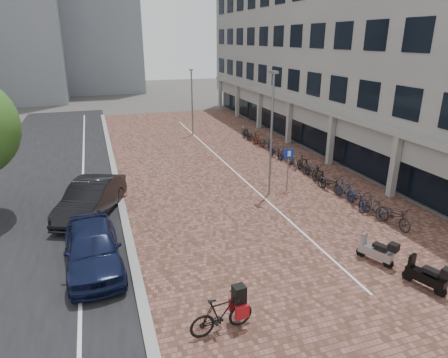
# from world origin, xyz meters

# --- Properties ---
(ground) EXTENTS (140.00, 140.00, 0.00)m
(ground) POSITION_xyz_m (0.00, 0.00, 0.00)
(ground) COLOR #474442
(ground) RESTS_ON ground
(plaza_brick) EXTENTS (14.50, 42.00, 0.04)m
(plaza_brick) POSITION_xyz_m (2.00, 12.00, 0.01)
(plaza_brick) COLOR brown
(plaza_brick) RESTS_ON ground
(street_asphalt) EXTENTS (8.00, 50.00, 0.03)m
(street_asphalt) POSITION_xyz_m (-9.00, 12.00, 0.01)
(street_asphalt) COLOR black
(street_asphalt) RESTS_ON ground
(curb) EXTENTS (0.35, 42.00, 0.14)m
(curb) POSITION_xyz_m (-5.10, 12.00, 0.07)
(curb) COLOR gray
(curb) RESTS_ON ground
(lane_line) EXTENTS (0.12, 44.00, 0.00)m
(lane_line) POSITION_xyz_m (-7.00, 12.00, 0.02)
(lane_line) COLOR white
(lane_line) RESTS_ON street_asphalt
(parking_line) EXTENTS (0.10, 30.00, 0.00)m
(parking_line) POSITION_xyz_m (2.20, 12.00, 0.04)
(parking_line) COLOR white
(parking_line) RESTS_ON plaza_brick
(office_building) EXTENTS (8.40, 40.00, 15.00)m
(office_building) POSITION_xyz_m (12.97, 16.00, 8.44)
(office_building) COLOR gray
(office_building) RESTS_ON ground
(car_navy) EXTENTS (2.21, 4.96, 1.66)m
(car_navy) POSITION_xyz_m (-6.50, 1.71, 0.83)
(car_navy) COLOR #0E1534
(car_navy) RESTS_ON ground
(car_dark) EXTENTS (3.67, 5.42, 1.69)m
(car_dark) POSITION_xyz_m (-6.50, 6.60, 0.85)
(car_dark) COLOR black
(car_dark) RESTS_ON ground
(hero_bike) EXTENTS (2.02, 0.77, 1.39)m
(hero_bike) POSITION_xyz_m (-3.06, -3.01, 0.62)
(hero_bike) COLOR black
(hero_bike) RESTS_ON ground
(scooter_front) EXTENTS (1.05, 1.61, 1.06)m
(scooter_front) POSITION_xyz_m (3.63, -1.30, 0.53)
(scooter_front) COLOR gray
(scooter_front) RESTS_ON ground
(scooter_mid) EXTENTS (0.97, 1.65, 1.08)m
(scooter_mid) POSITION_xyz_m (4.14, -3.21, 0.54)
(scooter_mid) COLOR black
(scooter_mid) RESTS_ON ground
(parking_sign) EXTENTS (0.50, 0.10, 2.41)m
(parking_sign) POSITION_xyz_m (3.89, 6.52, 1.62)
(parking_sign) COLOR slate
(parking_sign) RESTS_ON ground
(lamp_near) EXTENTS (0.12, 0.12, 6.49)m
(lamp_near) POSITION_xyz_m (2.68, 6.28, 3.24)
(lamp_near) COLOR slate
(lamp_near) RESTS_ON ground
(lamp_far) EXTENTS (0.12, 0.12, 5.56)m
(lamp_far) POSITION_xyz_m (2.16, 21.25, 2.78)
(lamp_far) COLOR slate
(lamp_far) RESTS_ON ground
(bike_row) EXTENTS (1.30, 20.39, 1.05)m
(bike_row) POSITION_xyz_m (6.20, 10.20, 0.52)
(bike_row) COLOR black
(bike_row) RESTS_ON ground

